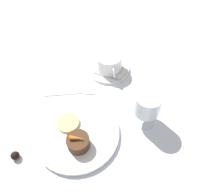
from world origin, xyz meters
The scene contains 11 objects.
ground_plane centered at (0.00, 0.00, 0.00)m, with size 3.00×3.00×0.00m, color white.
dinner_plate centered at (0.01, -0.02, 0.01)m, with size 0.26×0.26×0.01m.
saucer centered at (-0.24, 0.15, 0.01)m, with size 0.16×0.16×0.01m.
coffee_cup centered at (-0.23, 0.15, 0.04)m, with size 0.12×0.09×0.06m.
spoon centered at (-0.18, 0.14, 0.01)m, with size 0.07×0.10×0.00m.
wine_glass centered at (0.02, 0.20, 0.08)m, with size 0.08×0.08×0.13m.
fork centered at (-0.15, 0.01, 0.00)m, with size 0.05×0.18×0.01m.
dessert_cake centered at (0.05, -0.02, 0.03)m, with size 0.07×0.07×0.04m.
carrot_garnish centered at (0.05, -0.02, 0.06)m, with size 0.03×0.04×0.01m.
pineapple_slice centered at (-0.03, -0.04, 0.02)m, with size 0.07×0.07×0.01m.
chocolate_truffle centered at (0.03, -0.20, 0.01)m, with size 0.02×0.02×0.02m.
Camera 1 is at (0.35, -0.00, 0.60)m, focal length 35.00 mm.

